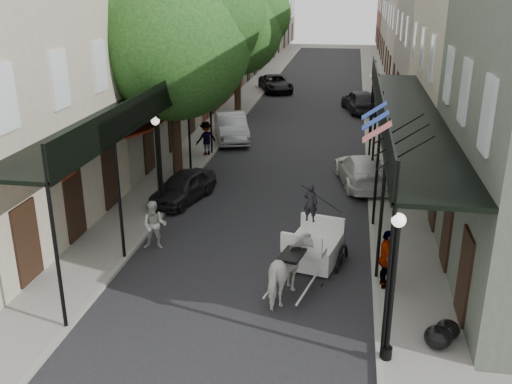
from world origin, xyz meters
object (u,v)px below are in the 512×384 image
at_px(car_right_far, 360,101).
at_px(lamppost_right_near, 392,286).
at_px(pedestrian_walking, 155,225).
at_px(car_right_near, 362,170).
at_px(horse, 290,271).
at_px(tree_near, 182,32).
at_px(pedestrian_sidewalk_right, 386,259).
at_px(pedestrian_sidewalk_left, 206,138).
at_px(car_left_mid, 231,127).
at_px(car_left_near, 183,187).
at_px(lamppost_left, 158,163).
at_px(tree_far, 243,24).
at_px(car_left_far, 276,83).
at_px(carriage, 318,226).
at_px(lamppost_right_far, 372,106).

bearing_deg(car_right_far, lamppost_right_near, 77.12).
relative_size(pedestrian_walking, car_right_near, 0.36).
xyz_separation_m(horse, car_right_far, (2.06, 25.18, -0.09)).
distance_m(tree_near, pedestrian_sidewalk_right, 13.31).
xyz_separation_m(lamppost_right_near, pedestrian_sidewalk_left, (-8.30, 15.66, -1.07)).
xyz_separation_m(tree_near, car_left_mid, (0.60, 6.89, -5.73)).
relative_size(horse, car_right_near, 0.44).
xyz_separation_m(horse, car_left_near, (-5.14, 6.91, -0.26)).
distance_m(pedestrian_walking, car_right_near, 10.28).
height_order(lamppost_left, car_right_far, lamppost_left).
bearing_deg(tree_far, car_right_near, -59.92).
bearing_deg(lamppost_right_near, lamppost_left, 135.71).
distance_m(car_left_mid, car_right_near, 9.65).
distance_m(car_left_far, car_right_far, 9.50).
relative_size(pedestrian_sidewalk_right, car_left_mid, 0.38).
xyz_separation_m(car_left_near, car_right_near, (7.20, 3.19, 0.06)).
distance_m(carriage, car_left_mid, 15.03).
bearing_deg(car_right_far, car_left_mid, 36.35).
bearing_deg(car_right_far, lamppost_right_far, 79.79).
bearing_deg(tree_near, tree_far, 90.19).
bearing_deg(pedestrian_sidewalk_right, lamppost_right_near, 171.37).
height_order(car_left_far, car_right_near, car_right_near).
distance_m(lamppost_left, pedestrian_sidewalk_left, 7.74).
height_order(lamppost_left, car_right_near, lamppost_left).
xyz_separation_m(pedestrian_walking, car_right_far, (6.88, 22.72, -0.06)).
xyz_separation_m(lamppost_left, lamppost_right_far, (8.20, 12.00, 0.00)).
height_order(car_left_near, car_right_far, car_right_far).
height_order(car_left_near, car_left_mid, car_left_mid).
distance_m(lamppost_right_near, pedestrian_sidewalk_left, 17.76).
bearing_deg(lamppost_right_far, carriage, -97.51).
distance_m(pedestrian_sidewalk_right, car_left_near, 9.86).
height_order(tree_near, lamppost_left, tree_near).
relative_size(horse, pedestrian_sidewalk_left, 1.19).
height_order(pedestrian_walking, car_left_mid, pedestrian_walking).
height_order(tree_near, lamppost_right_near, tree_near).
height_order(tree_near, lamppost_right_far, tree_near).
bearing_deg(lamppost_right_near, pedestrian_sidewalk_right, 88.33).
bearing_deg(car_left_far, tree_near, -111.41).
height_order(pedestrian_sidewalk_left, car_right_far, pedestrian_sidewalk_left).
bearing_deg(tree_far, car_left_far, 82.30).
bearing_deg(pedestrian_sidewalk_right, car_left_near, 45.37).
relative_size(lamppost_right_near, pedestrian_sidewalk_right, 2.09).
height_order(pedestrian_walking, pedestrian_sidewalk_left, pedestrian_sidewalk_left).
relative_size(lamppost_left, lamppost_right_far, 1.00).
height_order(tree_near, car_left_far, tree_near).
height_order(tree_near, carriage, tree_near).
xyz_separation_m(tree_near, horse, (5.73, -9.64, -5.62)).
height_order(lamppost_left, car_left_far, lamppost_left).
relative_size(carriage, car_left_mid, 0.63).
bearing_deg(tree_near, horse, -59.24).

